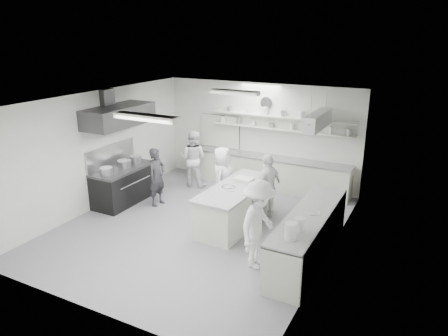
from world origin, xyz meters
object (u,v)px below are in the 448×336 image
at_px(right_counter, 308,237).
at_px(cook_stove, 157,177).
at_px(stove, 124,186).
at_px(prep_island, 236,206).
at_px(back_counter, 264,172).
at_px(cook_back, 193,158).

bearing_deg(right_counter, cook_stove, 168.90).
bearing_deg(stove, prep_island, 2.41).
xyz_separation_m(stove, cook_stove, (0.92, 0.25, 0.32)).
distance_m(stove, right_counter, 5.28).
height_order(back_counter, cook_stove, cook_stove).
bearing_deg(right_counter, stove, 173.48).
xyz_separation_m(stove, cook_back, (0.99, 1.94, 0.39)).
bearing_deg(back_counter, cook_back, -155.59).
distance_m(prep_island, cook_stove, 2.38).
bearing_deg(stove, cook_back, 62.79).
relative_size(right_counter, prep_island, 1.35).
bearing_deg(cook_stove, cook_back, 1.49).
xyz_separation_m(right_counter, prep_island, (-1.98, 0.74, -0.02)).
height_order(prep_island, cook_back, cook_back).
distance_m(right_counter, prep_island, 2.11).
distance_m(right_counter, cook_back, 4.97).
height_order(back_counter, right_counter, right_counter).
bearing_deg(cook_back, stove, 55.10).
xyz_separation_m(right_counter, cook_back, (-4.26, 2.54, 0.37)).
distance_m(back_counter, cook_stove, 3.24).
height_order(stove, cook_stove, cook_stove).
bearing_deg(prep_island, back_counter, 100.09).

